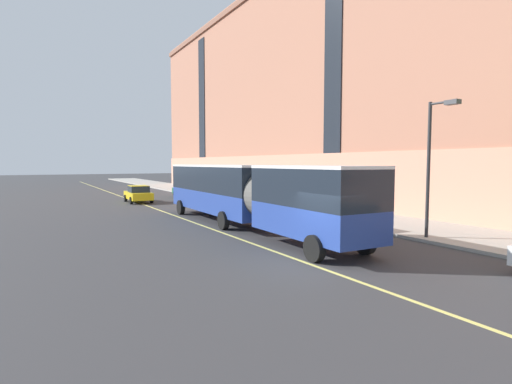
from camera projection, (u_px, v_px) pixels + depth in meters
The scene contains 8 objects.
ground_plane at pixel (314, 264), 14.25m from camera, with size 260.00×260.00×0.00m, color #38383A.
sidewalk at pixel (420, 228), 21.58m from camera, with size 5.84×160.00×0.15m, color #ADA89E.
city_bus at pixel (245, 192), 21.87m from camera, with size 3.07×18.70×3.49m.
parked_car_white_2 at pixel (253, 201), 29.32m from camera, with size 1.98×4.51×1.56m.
parked_car_green_3 at pixel (187, 190), 41.63m from camera, with size 1.95×4.58×1.56m.
taxi_cab at pixel (138, 194), 36.49m from camera, with size 2.11×4.47×1.56m.
street_lamp at pixel (434, 154), 18.10m from camera, with size 0.36×1.48×6.22m.
lane_centerline at pixel (266, 249), 16.77m from camera, with size 0.16×140.00×0.01m, color #E0D66B.
Camera 1 is at (-8.74, -11.17, 3.58)m, focal length 28.00 mm.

